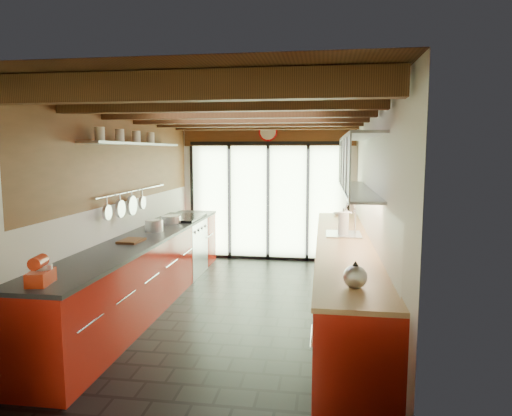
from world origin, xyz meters
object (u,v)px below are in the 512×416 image
at_px(kettle, 355,275).
at_px(soap_bottle, 342,222).
at_px(bowl, 339,214).
at_px(paper_towel, 343,224).
at_px(stand_mixer, 41,273).

height_order(kettle, soap_bottle, kettle).
height_order(kettle, bowl, kettle).
relative_size(paper_towel, bowl, 1.94).
height_order(stand_mixer, soap_bottle, stand_mixer).
bearing_deg(paper_towel, soap_bottle, 90.00).
bearing_deg(bowl, soap_bottle, -90.00).
distance_m(kettle, paper_towel, 2.29).
bearing_deg(bowl, paper_towel, -90.00).
bearing_deg(bowl, stand_mixer, -119.61).
bearing_deg(stand_mixer, kettle, 6.43).
xyz_separation_m(stand_mixer, bowl, (2.54, 4.47, -0.07)).
bearing_deg(stand_mixer, bowl, 60.39).
relative_size(paper_towel, soap_bottle, 1.77).
distance_m(stand_mixer, soap_bottle, 3.96).
bearing_deg(stand_mixer, soap_bottle, 50.13).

